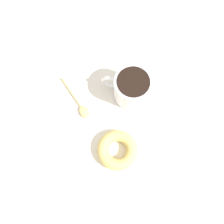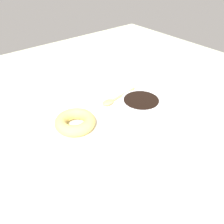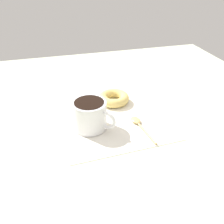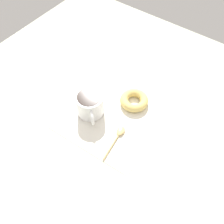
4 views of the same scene
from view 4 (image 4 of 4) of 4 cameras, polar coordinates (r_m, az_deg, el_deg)
name	(u,v)px [view 4 (image 4 of 4)]	position (r cm, az deg, el deg)	size (l,w,h in cm)	color
ground_plane	(107,123)	(82.98, -1.10, -2.57)	(120.00, 120.00, 2.00)	beige
napkin	(112,116)	(83.23, 0.00, -0.86)	(30.31, 30.31, 0.30)	white
coffee_cup	(89,105)	(80.95, -5.20, 1.62)	(9.79, 10.44, 7.81)	white
donut	(134,100)	(85.49, 5.08, 2.67)	(9.64, 9.64, 2.75)	#E5C66B
spoon	(118,135)	(78.58, 1.40, -5.35)	(12.94, 3.07, 0.90)	#D8B772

